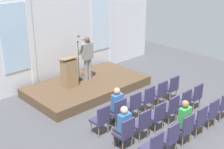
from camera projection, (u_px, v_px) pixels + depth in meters
The scene contains 27 objects.
ground_plane at pixel (170, 130), 9.41m from camera, with size 14.46×14.46×0.00m, color #4C4C51.
rear_partition at pixel (61, 27), 12.37m from camera, with size 10.20×0.14×4.51m.
stage_platform at pixel (87, 86), 12.05m from camera, with size 4.54×2.56×0.35m, color brown.
speaker at pixel (87, 55), 11.90m from camera, with size 0.51×0.69×1.72m.
mic_stand at pixel (79, 71), 12.15m from camera, with size 0.28×0.28×1.55m.
lectern at pixel (69, 72), 11.43m from camera, with size 0.60×0.48×1.16m.
chair_r0_c0 at pixel (101, 118), 8.99m from camera, with size 0.46×0.44×0.94m.
chair_r0_c1 at pixel (118, 111), 9.42m from camera, with size 0.46×0.44×0.94m.
audience_r0_c1 at pixel (116, 105), 9.41m from camera, with size 0.36×0.39×1.28m.
chair_r0_c2 at pixel (133, 104), 9.85m from camera, with size 0.46×0.44×0.94m.
chair_r0_c3 at pixel (147, 98), 10.28m from camera, with size 0.46×0.44×0.94m.
chair_r0_c4 at pixel (160, 92), 10.71m from camera, with size 0.46×0.44×0.94m.
chair_r0_c5 at pixel (172, 87), 11.13m from camera, with size 0.46×0.44×0.94m.
chair_r1_c0 at pixel (125, 132), 8.33m from camera, with size 0.46×0.44×0.94m.
audience_r1_c0 at pixel (123, 125), 8.32m from camera, with size 0.36×0.39×1.27m.
chair_r1_c1 at pixel (142, 123), 8.76m from camera, with size 0.46×0.44×0.94m.
chair_r1_c2 at pixel (157, 115), 9.19m from camera, with size 0.46×0.44×0.94m.
chair_r1_c3 at pixel (171, 108), 9.62m from camera, with size 0.46×0.44×0.94m.
chair_r1_c4 at pixel (183, 101), 10.05m from camera, with size 0.46×0.44×0.94m.
chair_r1_c5 at pixel (195, 95), 10.48m from camera, with size 0.46×0.44×0.94m.
chair_r2_c0 at pixel (153, 147), 7.67m from camera, with size 0.46×0.44×0.94m.
chair_r2_c1 at pixel (170, 137), 8.10m from camera, with size 0.46×0.44×0.94m.
chair_r2_c2 at pixel (185, 127), 8.53m from camera, with size 0.46×0.44×0.94m.
audience_r2_c2 at pixel (183, 120), 8.51m from camera, with size 0.36×0.39×1.34m.
chair_r2_c3 at pixel (198, 119), 8.96m from camera, with size 0.46×0.44×0.94m.
chair_r2_c4 at pixel (210, 111), 9.39m from camera, with size 0.46×0.44×0.94m.
chair_r2_c5 at pixel (221, 104), 9.82m from camera, with size 0.46×0.44×0.94m.
Camera 1 is at (-6.86, -4.72, 5.01)m, focal length 49.81 mm.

